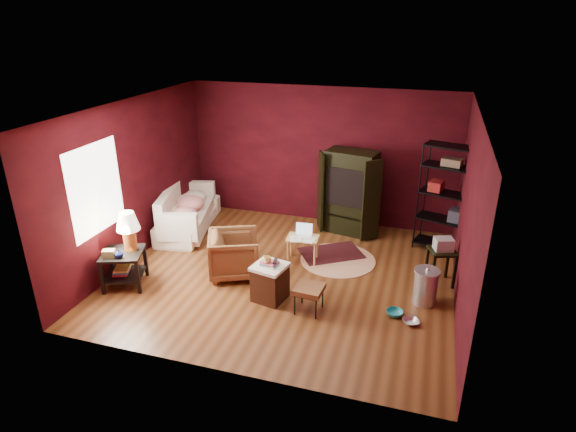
% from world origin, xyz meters
% --- Properties ---
extents(room, '(5.54, 5.04, 2.84)m').
position_xyz_m(room, '(-0.04, -0.01, 1.40)').
color(room, brown).
rests_on(room, ground).
extents(sofa, '(0.90, 2.07, 0.78)m').
position_xyz_m(sofa, '(-2.42, 1.20, 0.39)').
color(sofa, white).
rests_on(sofa, ground).
extents(armchair, '(1.00, 1.03, 0.82)m').
position_xyz_m(armchair, '(-0.81, -0.22, 0.41)').
color(armchair, black).
rests_on(armchair, ground).
extents(pet_bowl_steel, '(0.23, 0.15, 0.23)m').
position_xyz_m(pet_bowl_steel, '(2.15, -0.80, 0.11)').
color(pet_bowl_steel, silver).
rests_on(pet_bowl_steel, ground).
extents(pet_bowl_turquoise, '(0.26, 0.16, 0.25)m').
position_xyz_m(pet_bowl_turquoise, '(1.90, -0.67, 0.12)').
color(pet_bowl_turquoise, teal).
rests_on(pet_bowl_turquoise, ground).
extents(vase, '(0.17, 0.17, 0.14)m').
position_xyz_m(vase, '(-2.31, -1.22, 0.66)').
color(vase, '#0B1039').
rests_on(vase, side_table).
extents(mug, '(0.12, 0.09, 0.12)m').
position_xyz_m(mug, '(-0.02, -0.82, 0.71)').
color(mug, '#F0D375').
rests_on(mug, hamper).
extents(side_table, '(0.80, 0.80, 1.23)m').
position_xyz_m(side_table, '(-2.34, -0.99, 0.74)').
color(side_table, black).
rests_on(side_table, ground).
extents(sofa_cushions, '(1.26, 2.10, 0.83)m').
position_xyz_m(sofa_cushions, '(-2.45, 1.14, 0.40)').
color(sofa_cushions, white).
rests_on(sofa_cushions, sofa).
extents(hamper, '(0.57, 0.57, 0.68)m').
position_xyz_m(hamper, '(0.01, -0.78, 0.31)').
color(hamper, '#462010').
rests_on(hamper, ground).
extents(footstool, '(0.43, 0.43, 0.42)m').
position_xyz_m(footstool, '(0.66, -0.92, 0.36)').
color(footstool, black).
rests_on(footstool, ground).
extents(rug_round, '(1.73, 1.73, 0.01)m').
position_xyz_m(rug_round, '(0.76, 0.77, 0.01)').
color(rug_round, beige).
rests_on(rug_round, ground).
extents(rug_oriental, '(1.32, 1.21, 0.01)m').
position_xyz_m(rug_oriental, '(0.60, 0.98, 0.01)').
color(rug_oriental, '#50151A').
rests_on(rug_oriental, ground).
extents(laptop_desk, '(0.58, 0.47, 0.68)m').
position_xyz_m(laptop_desk, '(0.16, 0.57, 0.42)').
color(laptop_desk, '#FEC474').
rests_on(laptop_desk, ground).
extents(tv_armoire, '(1.29, 0.86, 1.67)m').
position_xyz_m(tv_armoire, '(0.71, 2.04, 0.87)').
color(tv_armoire, black).
rests_on(tv_armoire, ground).
extents(wire_shelving, '(1.06, 0.69, 2.00)m').
position_xyz_m(wire_shelving, '(2.53, 1.75, 1.10)').
color(wire_shelving, black).
rests_on(wire_shelving, ground).
extents(small_stand, '(0.51, 0.51, 0.81)m').
position_xyz_m(small_stand, '(2.50, 0.48, 0.60)').
color(small_stand, black).
rests_on(small_stand, ground).
extents(trash_can, '(0.47, 0.47, 0.61)m').
position_xyz_m(trash_can, '(2.30, -0.20, 0.29)').
color(trash_can, white).
rests_on(trash_can, ground).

